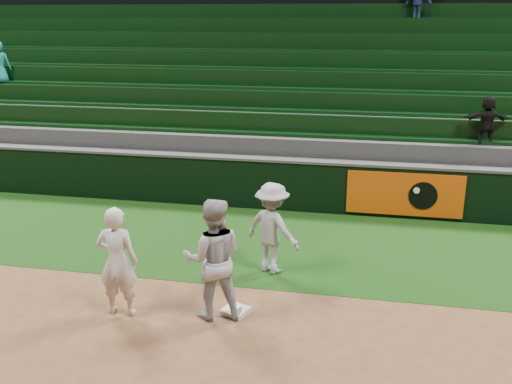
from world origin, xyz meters
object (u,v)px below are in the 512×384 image
(first_baseman, at_px, (118,261))
(base_coach, at_px, (272,228))
(first_base, at_px, (235,311))
(baserunner, at_px, (213,259))

(first_baseman, distance_m, base_coach, 2.86)
(first_baseman, xyz_separation_m, base_coach, (2.06, 1.98, -0.04))
(first_base, height_order, base_coach, base_coach)
(baserunner, distance_m, base_coach, 1.86)
(first_baseman, height_order, baserunner, baserunner)
(first_baseman, relative_size, baserunner, 0.92)
(first_base, relative_size, baserunner, 0.19)
(first_base, xyz_separation_m, base_coach, (0.30, 1.63, 0.81))
(first_baseman, xyz_separation_m, baserunner, (1.46, 0.22, 0.08))
(first_base, height_order, first_baseman, first_baseman)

